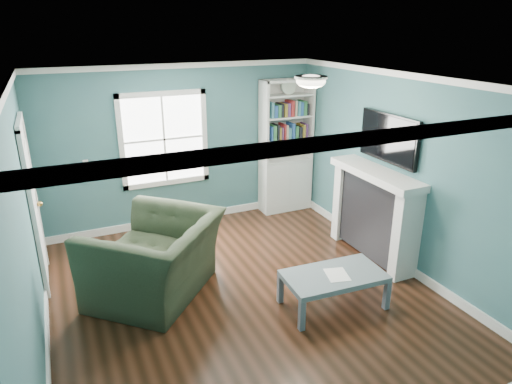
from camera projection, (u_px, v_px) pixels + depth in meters
name	position (u px, v px, depth m)	size (l,w,h in m)	color
floor	(244.00, 295.00, 5.66)	(5.00, 5.00, 0.00)	black
room_walls	(242.00, 174.00, 5.11)	(5.00, 5.00, 5.00)	#355F67
trim	(243.00, 202.00, 5.23)	(4.50, 5.00, 2.60)	white
window	(164.00, 139.00, 7.16)	(1.40, 0.06, 1.50)	white
bookshelf	(285.00, 159.00, 7.98)	(0.90, 0.35, 2.31)	silver
fireplace	(374.00, 215.00, 6.41)	(0.44, 1.58, 1.30)	black
tv	(389.00, 138.00, 6.08)	(0.06, 1.10, 0.65)	black
door	(33.00, 204.00, 5.63)	(0.12, 0.98, 2.17)	silver
ceiling_fixture	(311.00, 81.00, 5.20)	(0.38, 0.38, 0.15)	white
light_switch	(86.00, 164.00, 6.79)	(0.08, 0.01, 0.12)	white
recliner	(154.00, 246.00, 5.47)	(1.49, 0.97, 1.30)	black
coffee_table	(334.00, 278.00, 5.32)	(1.20, 0.70, 0.43)	#555D66
paper_sheet	(337.00, 275.00, 5.28)	(0.24, 0.31, 0.00)	white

